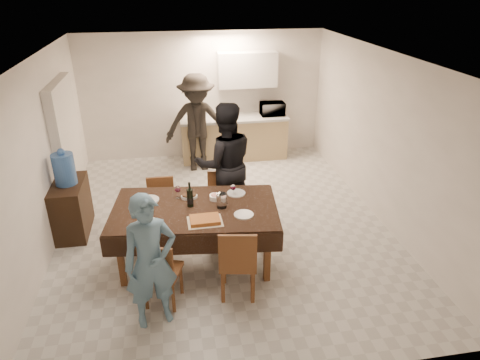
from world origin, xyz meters
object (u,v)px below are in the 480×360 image
object	(u,v)px
wine_bottle	(190,195)
water_pitcher	(221,201)
savoury_tart	(205,220)
person_far	(225,164)
microwave	(272,109)
person_kitchen	(197,123)
person_near	(151,262)
water_jug	(64,169)
dining_table	(195,210)
console	(72,208)

from	to	relation	value
wine_bottle	water_pitcher	size ratio (longest dim) A/B	1.72
savoury_tart	person_far	size ratio (longest dim) A/B	0.22
microwave	person_kitchen	xyz separation A→B (m)	(-1.62, -0.45, -0.08)
person_near	water_pitcher	bearing A→B (deg)	33.89
savoury_tart	person_near	xyz separation A→B (m)	(-0.65, -0.67, -0.07)
person_far	microwave	bearing A→B (deg)	-122.02
water_jug	wine_bottle	world-z (taller)	water_jug
dining_table	savoury_tart	size ratio (longest dim) A/B	5.33
water_jug	person_far	distance (m)	2.34
person_far	person_kitchen	bearing A→B (deg)	-86.67
person_far	wine_bottle	bearing A→B (deg)	55.22
wine_bottle	person_kitchen	size ratio (longest dim) A/B	0.18
dining_table	water_jug	world-z (taller)	water_jug
dining_table	microwave	xyz separation A→B (m)	(1.91, 3.58, 0.25)
savoury_tart	microwave	bearing A→B (deg)	65.47
wine_bottle	microwave	bearing A→B (deg)	61.00
console	savoury_tart	world-z (taller)	savoury_tart
dining_table	person_near	bearing A→B (deg)	-110.95
person_kitchen	person_far	bearing A→B (deg)	-82.85
person_far	person_kitchen	distance (m)	2.10
savoury_tart	person_near	world-z (taller)	person_near
microwave	person_kitchen	world-z (taller)	person_kitchen
dining_table	water_pitcher	xyz separation A→B (m)	(0.35, -0.05, 0.14)
water_pitcher	person_near	size ratio (longest dim) A/B	0.12
console	person_far	bearing A→B (deg)	-0.42
dining_table	wine_bottle	distance (m)	0.22
person_kitchen	dining_table	bearing A→B (deg)	-95.27
console	wine_bottle	bearing A→B (deg)	-30.29
person_near	microwave	bearing A→B (deg)	47.92
console	savoury_tart	distance (m)	2.42
microwave	person_near	bearing A→B (deg)	62.05
water_jug	dining_table	bearing A→B (deg)	-30.78
dining_table	microwave	world-z (taller)	microwave
water_jug	microwave	xyz separation A→B (m)	(3.70, 2.52, -0.00)
wine_bottle	savoury_tart	xyz separation A→B (m)	(0.15, -0.43, -0.14)
water_jug	wine_bottle	bearing A→B (deg)	-30.29
savoury_tart	microwave	world-z (taller)	microwave
dining_table	person_kitchen	distance (m)	3.15
wine_bottle	savoury_tart	size ratio (longest dim) A/B	0.80
savoury_tart	microwave	size ratio (longest dim) A/B	0.86
console	savoury_tart	xyz separation A→B (m)	(1.89, -1.45, 0.45)
water_pitcher	person_near	distance (m)	1.35
water_jug	person_far	world-z (taller)	person_far
microwave	console	bearing A→B (deg)	34.22
console	person_kitchen	bearing A→B (deg)	44.81
wine_bottle	console	bearing A→B (deg)	149.71
person_near	dining_table	bearing A→B (deg)	48.23
savoury_tart	wine_bottle	bearing A→B (deg)	109.23
water_jug	microwave	size ratio (longest dim) A/B	0.93
water_pitcher	person_kitchen	bearing A→B (deg)	91.10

